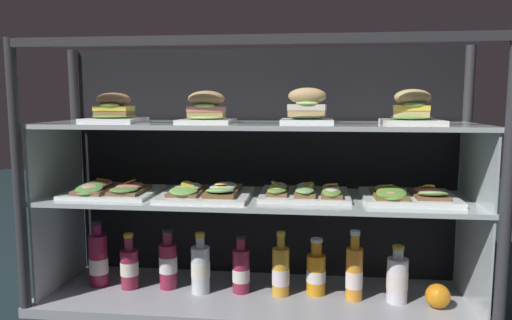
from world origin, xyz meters
The scene contains 25 objects.
ground_plane centered at (0.00, 0.00, -0.01)m, with size 6.00×6.00×0.02m, color black.
case_base_deck centered at (0.00, 0.00, 0.02)m, with size 1.55×0.43×0.03m, color #9B9DA6.
case_frame centered at (0.00, 0.12, 0.50)m, with size 1.55×0.43×0.92m.
riser_lower_tier centered at (0.00, 0.00, 0.20)m, with size 1.48×0.36×0.34m.
shelf_lower_glass centered at (0.00, 0.00, 0.38)m, with size 1.50×0.38×0.02m, color silver.
riser_upper_tier centered at (0.00, 0.00, 0.51)m, with size 1.48×0.36×0.24m.
shelf_upper_glass centered at (0.00, 0.00, 0.64)m, with size 1.50×0.38×0.02m, color silver.
plated_roll_sandwich_center centered at (-0.49, -0.03, 0.69)m, with size 0.19×0.19×0.10m.
plated_roll_sandwich_near_left_corner centered at (-0.17, -0.03, 0.69)m, with size 0.18×0.18×0.11m.
plated_roll_sandwich_mid_left centered at (0.17, 0.03, 0.70)m, with size 0.18×0.18×0.12m.
plated_roll_sandwich_left_of_center centered at (0.51, -0.03, 0.69)m, with size 0.19×0.19×0.11m.
open_sandwich_tray_far_right centered at (-0.52, -0.02, 0.41)m, with size 0.31×0.27×0.06m.
open_sandwich_tray_far_left centered at (-0.17, -0.04, 0.41)m, with size 0.31×0.27×0.06m.
open_sandwich_tray_right_of_center centered at (0.17, 0.01, 0.41)m, with size 0.31×0.27×0.06m.
open_sandwich_tray_mid_left centered at (0.52, -0.01, 0.41)m, with size 0.31×0.27×0.06m.
juice_bottle_front_left_end centered at (-0.60, 0.02, 0.13)m, with size 0.07×0.07×0.25m.
juice_bottle_back_left centered at (-0.47, 0.00, 0.11)m, with size 0.07×0.07×0.21m.
juice_bottle_tucked_behind centered at (-0.33, 0.02, 0.13)m, with size 0.07×0.07×0.23m.
juice_bottle_front_right_end centered at (-0.20, -0.01, 0.12)m, with size 0.07×0.07×0.22m.
juice_bottle_front_fourth centered at (-0.06, 0.01, 0.12)m, with size 0.06×0.06×0.21m.
juice_bottle_back_right centered at (0.09, 0.00, 0.12)m, with size 0.06×0.06×0.23m.
juice_bottle_back_center centered at (0.21, 0.02, 0.11)m, with size 0.07×0.07×0.20m.
juice_bottle_front_second centered at (0.34, -0.01, 0.13)m, with size 0.06×0.06×0.25m.
juice_bottle_near_post centered at (0.49, -0.01, 0.12)m, with size 0.07×0.07×0.20m.
orange_fruit_beside_bottles centered at (0.62, -0.05, 0.07)m, with size 0.08×0.08×0.08m, color orange.
Camera 1 is at (0.19, -1.65, 0.73)m, focal length 33.80 mm.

